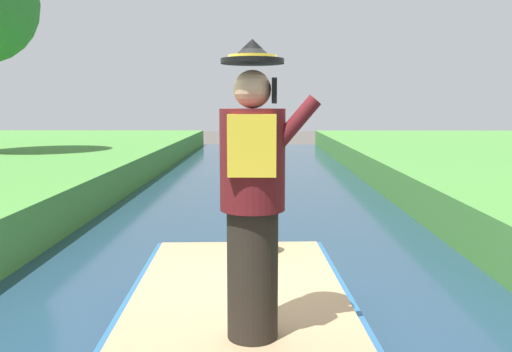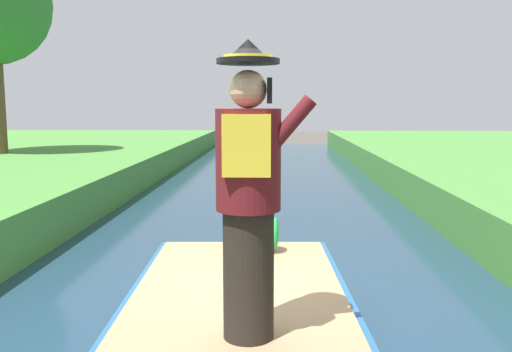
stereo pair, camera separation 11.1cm
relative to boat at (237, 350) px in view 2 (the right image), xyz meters
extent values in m
cube|color=#997A56|center=(0.00, 0.00, 0.28)|extent=(1.81, 3.93, 0.05)
cylinder|color=black|center=(0.11, -0.45, 0.72)|extent=(0.32, 0.32, 0.82)
cylinder|color=#561419|center=(0.11, -0.45, 1.44)|extent=(0.40, 0.40, 0.62)
cube|color=gold|center=(0.11, -0.64, 1.54)|extent=(0.28, 0.06, 0.36)
sphere|color=#DBA884|center=(0.11, -0.45, 1.86)|extent=(0.23, 0.23, 0.23)
cylinder|color=black|center=(0.11, -0.45, 2.03)|extent=(0.38, 0.38, 0.03)
cone|color=black|center=(0.11, -0.45, 2.10)|extent=(0.26, 0.26, 0.12)
cylinder|color=gold|center=(0.11, -0.45, 2.05)|extent=(0.29, 0.29, 0.02)
cylinder|color=#561419|center=(0.33, -0.49, 1.62)|extent=(0.38, 0.09, 0.43)
cube|color=black|center=(0.24, -0.51, 1.85)|extent=(0.03, 0.08, 0.15)
ellipsoid|color=green|center=(0.13, 1.52, 0.51)|extent=(0.26, 0.32, 0.40)
sphere|color=green|center=(0.13, 1.48, 0.78)|extent=(0.20, 0.20, 0.20)
cone|color=yellow|center=(0.13, 1.38, 0.77)|extent=(0.09, 0.09, 0.09)
ellipsoid|color=green|center=(-0.01, 1.52, 0.51)|extent=(0.08, 0.20, 0.32)
ellipsoid|color=green|center=(0.27, 1.52, 0.51)|extent=(0.08, 0.20, 0.32)
camera|label=1|loc=(0.17, -3.73, 1.77)|focal=37.96mm
camera|label=2|loc=(0.28, -3.72, 1.77)|focal=37.96mm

